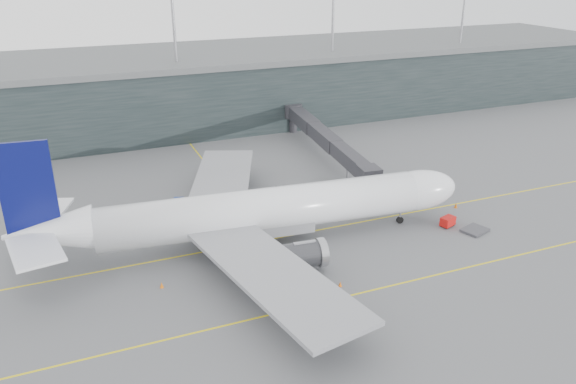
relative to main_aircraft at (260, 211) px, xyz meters
name	(u,v)px	position (x,y,z in m)	size (l,w,h in m)	color
ground	(222,234)	(-3.97, 4.56, -4.64)	(320.00, 320.00, 0.00)	#56565B
taxiline_a	(231,247)	(-3.97, 0.56, -4.63)	(160.00, 0.25, 0.02)	yellow
taxiline_b	(275,314)	(-3.97, -15.44, -4.63)	(160.00, 0.25, 0.02)	yellow
taxiline_lead_main	(218,179)	(1.03, 24.56, -4.63)	(0.25, 60.00, 0.02)	yellow
terminal	(147,90)	(-3.97, 62.56, 2.98)	(240.00, 36.00, 29.00)	black
main_aircraft	(260,211)	(0.00, 0.00, 0.00)	(59.04, 55.26, 16.55)	white
jet_bridge	(317,135)	(20.98, 27.61, -0.13)	(7.14, 42.89, 6.03)	#2C2B30
gse_cart	(448,221)	(25.87, -5.21, -3.86)	(2.39, 1.92, 1.42)	red
baggage_dolly	(475,230)	(28.37, -7.96, -4.44)	(3.38, 2.70, 0.34)	#3A393F
uld_a	(170,208)	(-9.32, 13.47, -3.61)	(2.45, 2.10, 1.97)	#343439
uld_b	(179,204)	(-7.70, 14.88, -3.79)	(2.19, 2.00, 1.63)	#343439
uld_c	(203,201)	(-4.25, 14.05, -3.68)	(2.06, 1.67, 1.84)	#343439
cone_nose	(456,205)	(30.93, -0.55, -4.24)	(0.50, 0.50, 0.80)	#D15B0B
cone_wing_stbd	(340,284)	(4.88, -13.31, -4.32)	(0.40, 0.40, 0.64)	orange
cone_wing_port	(255,194)	(4.37, 14.99, -4.30)	(0.44, 0.44, 0.69)	#FA400D
cone_tail	(162,285)	(-14.14, -5.81, -4.29)	(0.44, 0.44, 0.70)	orange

